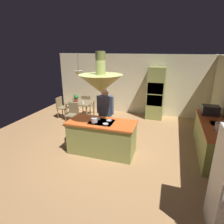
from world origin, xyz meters
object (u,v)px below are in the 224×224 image
Objects in this scene: chair_at_corner at (62,106)px; chair_facing_island at (73,113)px; canister_flour at (219,128)px; potted_plant_on_table at (76,98)px; microwave_on_counter at (210,110)px; canister_sugar at (218,126)px; oven_tower at (156,93)px; person_at_island at (105,112)px; dining_table at (80,104)px; kitchen_island at (102,137)px; chair_by_back_wall at (87,104)px; cooking_pot_on_cooktop at (94,120)px; cup_on_table at (83,102)px.

chair_facing_island is at bearing -126.15° from chair_at_corner.
potted_plant_on_table is at bearing 158.57° from canister_flour.
microwave_on_counter is (5.41, -0.61, 0.54)m from chair_at_corner.
canister_flour is 1.02× the size of canister_sugar.
canister_sugar is at bearing -58.51° from oven_tower.
canister_flour is at bearing -8.83° from person_at_island.
canister_sugar is (5.41, -1.70, 0.49)m from chair_at_corner.
dining_table is 4.60m from microwave_on_counter.
chair_facing_island is 4.73m from canister_flour.
canister_flour reaches higher than chair_facing_island.
person_at_island is (-0.14, 0.69, 0.50)m from kitchen_island.
person_at_island is 3.09m from microwave_on_counter.
chair_by_back_wall is (-2.80, -0.51, -0.54)m from oven_tower.
potted_plant_on_table is at bearing -93.18° from chair_at_corner.
potted_plant_on_table is 1.65× the size of canister_sugar.
canister_sugar is at bearing -19.49° from potted_plant_on_table.
oven_tower is 2.40× the size of chair_facing_island.
microwave_on_counter is 3.41m from cooking_pot_on_cooktop.
oven_tower reaches higher than cup_on_table.
person_at_island reaches higher than kitchen_island.
chair_by_back_wall is at bearing 121.87° from kitchen_island.
potted_plant_on_table reaches higher than chair_facing_island.
chair_facing_island is 1.89× the size of microwave_on_counter.
canister_sugar reaches higher than dining_table.
microwave_on_counter reaches higher than cup_on_table.
chair_at_corner is 4.68× the size of canister_flour.
chair_at_corner is 1.14m from cup_on_table.
person_at_island reaches higher than canister_flour.
chair_at_corner is at bearing 169.20° from cup_on_table.
dining_table is 0.34m from cup_on_table.
oven_tower is 2.90m from chair_by_back_wall.
canister_sugar is at bearing -5.43° from person_at_island.
person_at_island is at bearing -42.22° from dining_table.
cooking_pot_on_cooktop is (1.33, -2.02, 0.18)m from cup_on_table.
potted_plant_on_table is (-0.14, -0.04, 0.28)m from dining_table.
chair_facing_island is 1.08m from chair_at_corner.
canister_flour reaches higher than potted_plant_on_table.
kitchen_island is 2.11× the size of chair_by_back_wall.
canister_sugar is (4.54, -1.70, 0.35)m from dining_table.
microwave_on_counter reaches higher than dining_table.
canister_sugar is at bearing 8.07° from kitchen_island.
chair_facing_island is at bearing 90.00° from chair_by_back_wall.
canister_sugar is (0.00, 0.18, -0.00)m from canister_flour.
chair_at_corner is at bearing 162.57° from canister_sugar.
cup_on_table is at bearing -100.80° from chair_at_corner.
oven_tower is 23.24× the size of cup_on_table.
kitchen_island is 0.57m from cooking_pot_on_cooktop.
oven_tower reaches higher than chair_facing_island.
person_at_island reaches higher than canister_sugar.
kitchen_island is 3.22m from chair_by_back_wall.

